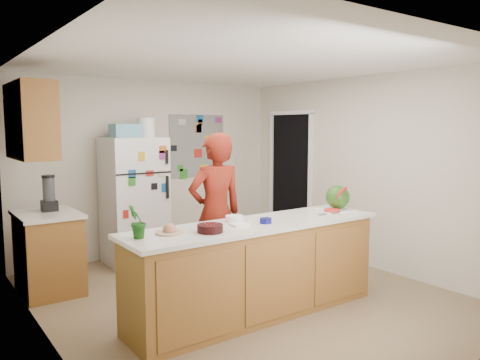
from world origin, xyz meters
TOP-DOWN VIEW (x-y plane):
  - floor at (0.00, 0.00)m, footprint 4.00×4.50m
  - wall_back at (0.00, 2.26)m, footprint 4.00×0.02m
  - wall_left at (-2.01, 0.00)m, footprint 0.02×4.50m
  - wall_right at (2.01, 0.00)m, footprint 0.02×4.50m
  - ceiling at (0.00, 0.00)m, footprint 4.00×4.50m
  - doorway at (1.99, 1.45)m, footprint 0.03×0.85m
  - peninsula_base at (-0.20, -0.50)m, footprint 2.60×0.62m
  - peninsula_top at (-0.20, -0.50)m, footprint 2.68×0.70m
  - side_counter_base at (-1.69, 1.35)m, footprint 0.60×0.80m
  - side_counter_top at (-1.69, 1.35)m, footprint 0.64×0.84m
  - upper_cabinets at (-1.82, 1.30)m, footprint 0.35×1.00m
  - refrigerator at (-0.45, 1.88)m, footprint 0.75×0.70m
  - fridge_top_bin at (-0.55, 1.88)m, footprint 0.35×0.28m
  - photo_collage at (0.75, 2.24)m, footprint 0.95×0.01m
  - person at (-0.17, 0.27)m, footprint 0.68×0.48m
  - blender_appliance at (-1.64, 1.43)m, footprint 0.13×0.13m
  - cutting_board at (0.90, -0.49)m, footprint 0.48×0.42m
  - watermelon at (0.96, -0.47)m, footprint 0.26×0.26m
  - watermelon_slice at (0.80, -0.54)m, footprint 0.17×0.17m
  - cherry_bowl at (-0.79, -0.60)m, footprint 0.27×0.27m
  - white_bowl at (-0.35, -0.34)m, footprint 0.19×0.19m
  - cobalt_bowl at (-0.14, -0.57)m, footprint 0.13×0.13m
  - plate at (-1.10, -0.44)m, footprint 0.28×0.28m
  - paper_towel at (-0.41, -0.52)m, footprint 0.17×0.16m
  - keys at (0.61, -0.59)m, footprint 0.10×0.05m
  - potted_plant at (-1.40, -0.45)m, footprint 0.19×0.18m

SIDE VIEW (x-z plane):
  - floor at x=0.00m, z-range -0.02..0.00m
  - side_counter_base at x=-1.69m, z-range 0.00..0.86m
  - peninsula_base at x=-0.20m, z-range 0.00..0.88m
  - refrigerator at x=-0.45m, z-range 0.00..1.70m
  - side_counter_top at x=-1.69m, z-range 0.86..0.90m
  - person at x=-0.17m, z-range 0.00..1.78m
  - peninsula_top at x=-0.20m, z-range 0.88..0.92m
  - cutting_board at x=0.90m, z-range 0.92..0.93m
  - keys at x=0.61m, z-range 0.92..0.93m
  - plate at x=-1.10m, z-range 0.92..0.94m
  - paper_towel at x=-0.41m, z-range 0.92..0.94m
  - watermelon_slice at x=0.80m, z-range 0.93..0.95m
  - cobalt_bowl at x=-0.14m, z-range 0.92..0.97m
  - white_bowl at x=-0.35m, z-range 0.92..0.98m
  - cherry_bowl at x=-0.79m, z-range 0.92..0.99m
  - doorway at x=1.99m, z-range 0.00..2.04m
  - potted_plant at x=-1.40m, z-range 0.92..1.21m
  - watermelon at x=0.96m, z-range 0.93..1.19m
  - blender_appliance at x=-1.64m, z-range 0.90..1.28m
  - wall_back at x=0.00m, z-range 0.00..2.50m
  - wall_left at x=-2.01m, z-range 0.00..2.50m
  - wall_right at x=2.01m, z-range 0.00..2.50m
  - photo_collage at x=0.75m, z-range 1.08..2.02m
  - fridge_top_bin at x=-0.55m, z-range 1.70..1.88m
  - upper_cabinets at x=-1.82m, z-range 1.50..2.30m
  - ceiling at x=0.00m, z-range 2.50..2.52m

